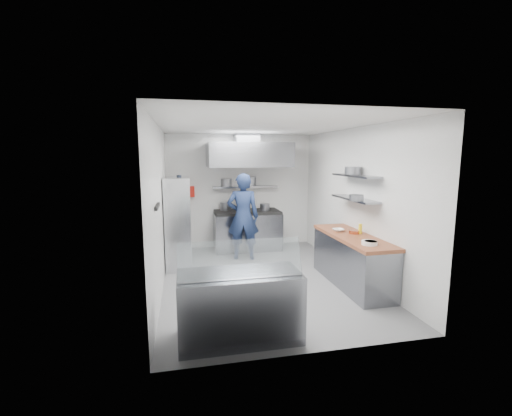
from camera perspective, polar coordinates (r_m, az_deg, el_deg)
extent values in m
plane|color=slate|center=(6.53, 1.12, -11.70)|extent=(5.00, 5.00, 0.00)
plane|color=silver|center=(6.15, 1.20, 13.60)|extent=(5.00, 5.00, 0.00)
cube|color=white|center=(8.62, -2.63, 2.83)|extent=(3.60, 2.80, 0.02)
cube|color=white|center=(3.83, 9.71, -4.55)|extent=(3.60, 2.80, 0.02)
cube|color=white|center=(6.04, -15.72, 0.05)|extent=(2.80, 5.00, 0.02)
cube|color=white|center=(6.82, 16.05, 0.98)|extent=(2.80, 5.00, 0.02)
cube|color=gray|center=(8.40, -1.46, -3.89)|extent=(1.60, 0.80, 0.90)
cube|color=black|center=(8.31, -1.48, -0.65)|extent=(1.57, 0.78, 0.06)
cylinder|color=slate|center=(8.40, -5.06, 0.32)|extent=(0.28, 0.28, 0.20)
cylinder|color=slate|center=(8.18, -2.06, 0.26)|extent=(0.32, 0.32, 0.24)
cylinder|color=slate|center=(8.36, 1.46, 0.17)|extent=(0.24, 0.24, 0.16)
cube|color=gray|center=(8.47, -1.79, 3.55)|extent=(1.60, 0.30, 0.04)
cylinder|color=slate|center=(8.59, -5.04, 4.33)|extent=(0.29, 0.29, 0.18)
cylinder|color=slate|center=(8.58, -1.06, 4.49)|extent=(0.32, 0.32, 0.22)
cube|color=gray|center=(8.03, -1.28, 8.85)|extent=(1.90, 1.15, 0.55)
cube|color=slate|center=(8.26, -1.59, 11.47)|extent=(0.55, 0.55, 0.24)
cube|color=red|center=(8.45, -10.97, 2.70)|extent=(0.22, 0.10, 0.26)
imported|color=#172547|center=(7.52, -2.18, -1.45)|extent=(0.77, 0.57, 1.91)
cube|color=silver|center=(7.15, -12.88, -2.41)|extent=(0.50, 0.90, 1.85)
cube|color=white|center=(7.13, -12.85, -3.47)|extent=(0.17, 0.22, 0.19)
cube|color=yellow|center=(7.45, -12.94, 0.94)|extent=(0.14, 0.18, 0.16)
cylinder|color=black|center=(7.16, -12.70, 4.67)|extent=(0.10, 0.10, 0.18)
cube|color=black|center=(5.13, -16.13, 0.26)|extent=(0.04, 0.55, 0.05)
cube|color=gray|center=(6.36, 15.66, -8.59)|extent=(0.62, 2.00, 0.84)
cube|color=#9A5132|center=(6.24, 15.83, -4.64)|extent=(0.65, 2.04, 0.06)
cylinder|color=white|center=(5.64, 18.37, -5.52)|extent=(0.24, 0.24, 0.06)
cylinder|color=white|center=(5.64, 18.61, -5.55)|extent=(0.20, 0.20, 0.06)
cylinder|color=#B75933|center=(6.35, 16.01, -3.87)|extent=(0.17, 0.17, 0.06)
cylinder|color=yellow|center=(6.36, 16.98, -3.34)|extent=(0.07, 0.07, 0.18)
imported|color=white|center=(6.47, 13.54, -3.59)|extent=(0.21, 0.21, 0.05)
cube|color=gray|center=(6.47, 16.08, 1.48)|extent=(0.30, 1.30, 0.04)
cube|color=gray|center=(6.43, 16.23, 5.19)|extent=(0.30, 1.30, 0.04)
cylinder|color=slate|center=(6.04, 16.36, 1.65)|extent=(0.24, 0.24, 0.10)
cylinder|color=slate|center=(6.50, 15.80, 6.04)|extent=(0.28, 0.28, 0.14)
cube|color=gray|center=(4.41, -2.75, -16.03)|extent=(1.50, 0.70, 0.85)
cube|color=silver|center=(4.07, -2.55, -8.45)|extent=(1.47, 0.19, 0.42)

